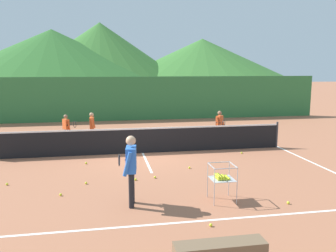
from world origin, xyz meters
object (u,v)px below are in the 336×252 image
Objects in this scene: tennis_ball_8 at (61,195)px; tennis_ball_7 at (211,225)px; tennis_ball_0 at (86,163)px; tennis_ball_11 at (7,184)px; student_0 at (66,126)px; student_1 at (92,125)px; tennis_ball_4 at (189,168)px; tennis_ball_3 at (86,183)px; tennis_ball_5 at (288,203)px; student_2 at (220,123)px; tennis_ball_6 at (242,153)px; instructor at (131,164)px; tennis_ball_10 at (218,177)px; tennis_ball_9 at (136,179)px; tennis_net at (143,140)px; tennis_ball_1 at (155,177)px; ball_cart at (221,177)px.

tennis_ball_7 is at bearing -36.08° from tennis_ball_8.
tennis_ball_0 is 1.00× the size of tennis_ball_11.
student_0 is 18.23× the size of tennis_ball_8.
student_1 is 19.75× the size of tennis_ball_4.
tennis_ball_3 and tennis_ball_5 have the same top height.
tennis_ball_6 is (0.12, -2.31, -0.78)m from student_2.
instructor reaches higher than student_2.
student_2 reaches higher than tennis_ball_6.
tennis_ball_4 is at bearing -120.57° from student_2.
tennis_ball_5 and tennis_ball_10 have the same top height.
tennis_ball_7 and tennis_ball_11 have the same top height.
instructor is 3.86m from tennis_ball_5.
tennis_ball_5 is 1.00× the size of tennis_ball_9.
tennis_ball_7 is (-2.18, -0.83, 0.00)m from tennis_ball_5.
student_2 is at bearing -7.27° from student_0.
tennis_net is at bearing 36.47° from tennis_ball_11.
tennis_ball_10 is at bearing -10.58° from tennis_ball_1.
student_1 is at bearing 110.52° from tennis_ball_1.
student_1 is 6.31m from tennis_ball_6.
student_1 is 0.99× the size of student_2.
tennis_ball_7 is at bearing -116.58° from ball_cart.
tennis_ball_11 is (-7.66, -4.56, -0.78)m from student_2.
student_1 is at bearing 121.88° from tennis_ball_5.
student_1 reaches higher than tennis_ball_5.
tennis_ball_0 is at bearing 92.68° from tennis_ball_3.
tennis_ball_0 is at bearing 137.72° from tennis_ball_5.
tennis_ball_6 is 6.45m from tennis_ball_7.
tennis_ball_5 is 1.00× the size of tennis_ball_6.
instructor is (-0.82, -5.07, 0.51)m from tennis_net.
student_2 is 6.36m from tennis_ball_9.
tennis_net is 162.34× the size of tennis_ball_3.
tennis_ball_5 is at bearing -20.77° from tennis_ball_11.
tennis_ball_8 is 1.00× the size of tennis_ball_9.
instructor is 1.86× the size of ball_cart.
tennis_ball_3 is at bearing 123.07° from instructor.
tennis_ball_4 is at bearing 115.99° from tennis_ball_5.
tennis_ball_3 is 1.01m from tennis_ball_8.
tennis_ball_8 is 1.92m from tennis_ball_11.
tennis_ball_3 is (-0.02, -5.37, -0.77)m from student_1.
tennis_ball_3 is (-1.97, -0.18, 0.00)m from tennis_ball_1.
student_2 is 2.44m from tennis_ball_6.
tennis_ball_6 is at bearing -11.98° from tennis_net.
tennis_ball_1 is 3.42m from tennis_ball_7.
tennis_ball_5 is 2.41m from tennis_ball_10.
student_1 is (-1.11, 7.11, -0.20)m from instructor.
tennis_ball_3 is 1.00× the size of tennis_ball_7.
tennis_ball_6 is at bearing 28.43° from tennis_ball_8.
ball_cart is 1.69m from tennis_ball_5.
tennis_ball_9 is (-1.25, 3.25, 0.00)m from tennis_ball_7.
student_0 reaches higher than tennis_ball_9.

